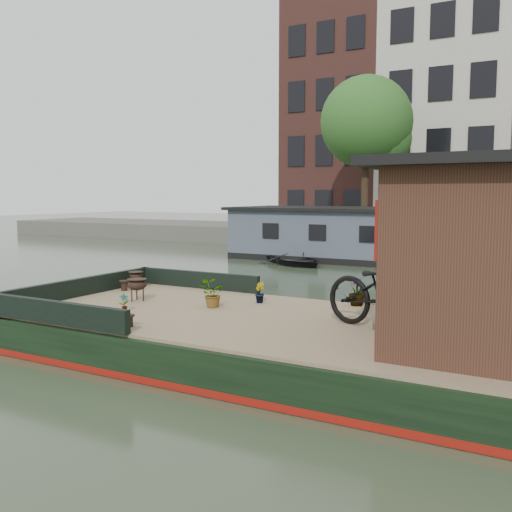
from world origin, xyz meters
The scene contains 17 objects.
ground centered at (0.00, 0.00, 0.00)m, with size 120.00×120.00×0.00m, color #303F28.
houseboat_hull centered at (-1.33, 0.00, 0.27)m, with size 14.01×4.02×0.60m.
houseboat_deck centered at (0.00, 0.00, 0.62)m, with size 11.80×3.80×0.05m, color #907259.
bow_bulwark centered at (-5.07, 0.00, 0.82)m, with size 3.00×4.00×0.35m.
bicycle centered at (0.20, 0.06, 1.23)m, with size 0.77×2.21×1.16m, color black.
potted_plant_b centered at (-2.53, 1.09, 0.84)m, with size 0.21×0.17×0.38m, color maroon.
potted_plant_c centered at (-3.06, 0.30, 0.89)m, with size 0.43×0.37×0.48m, color brown.
potted_plant_d centered at (-0.88, 1.70, 0.91)m, with size 0.29×0.29×0.51m, color brown.
potted_plant_e centered at (-4.15, -0.72, 0.81)m, with size 0.16×0.11×0.31m, color #9E5B2E.
brazier_front centered at (-4.61, 0.14, 0.86)m, with size 0.39×0.39×0.42m, color black, non-canonical shape.
brazier_rear centered at (-5.60, 1.25, 0.83)m, with size 0.33×0.33×0.36m, color black, non-canonical shape.
bollard_port centered at (-5.60, 0.88, 0.76)m, with size 0.19×0.19×0.22m, color black.
bollard_stbd centered at (-3.32, -1.53, 0.74)m, with size 0.16×0.16×0.18m, color black.
dinghy centered at (-6.63, 11.35, 0.30)m, with size 2.10×2.94×0.61m, color black.
far_houseboat centered at (0.00, 14.00, 0.97)m, with size 20.40×4.40×2.11m.
quay centered at (0.00, 20.50, 0.45)m, with size 60.00×6.00×0.90m, color #47443F.
tree_left centered at (-6.36, 19.07, 5.89)m, with size 4.40×4.40×7.40m.
Camera 1 is at (2.42, -7.94, 2.63)m, focal length 40.00 mm.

